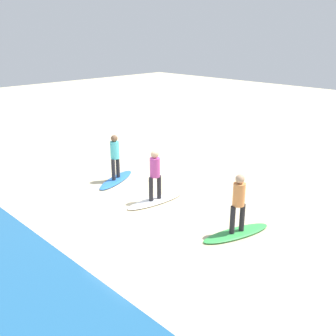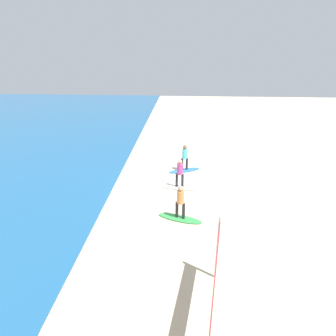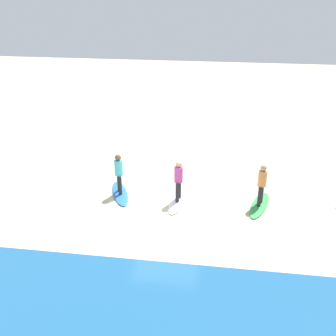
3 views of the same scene
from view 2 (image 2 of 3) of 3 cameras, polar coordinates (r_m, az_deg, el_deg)
ground_plane at (r=16.45m, az=-0.26°, el=-3.41°), size 60.00×60.00×0.00m
surfboard_green at (r=13.44m, az=2.43°, el=-10.03°), size 1.14×2.17×0.09m
surfer_green at (r=12.91m, az=2.51°, el=-6.37°), size 0.32×0.45×1.64m
surfboard_white at (r=16.10m, az=2.31°, el=-3.89°), size 0.81×2.15×0.09m
surfer_white at (r=15.66m, az=2.37°, el=-0.68°), size 0.32×0.46×1.64m
surfboard_blue at (r=18.23m, az=3.30°, el=-0.45°), size 1.32×2.15×0.09m
surfer_blue at (r=17.85m, az=3.37°, el=2.45°), size 0.32×0.44×1.64m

